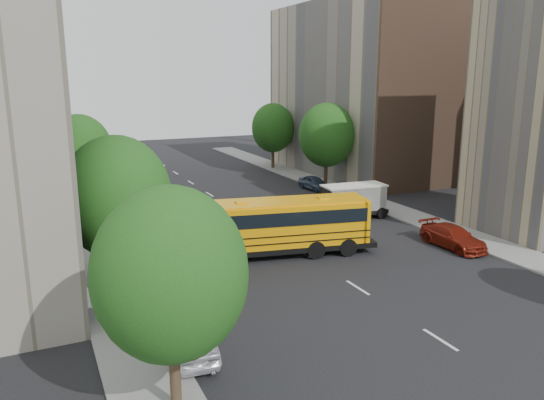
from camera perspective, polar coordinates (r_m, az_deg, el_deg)
ground at (r=34.18m, az=1.71°, el=-4.72°), size 120.00×120.00×0.00m
sidewalk_left at (r=35.78m, az=-18.84°, el=-4.52°), size 3.00×80.00×0.12m
sidewalk_right at (r=44.15m, az=12.24°, el=-0.79°), size 3.00×80.00×0.12m
lane_markings at (r=43.01m, az=-4.23°, el=-0.97°), size 0.15×64.00×0.01m
building_right_far at (r=58.91m, az=8.94°, el=11.60°), size 10.00×22.00×18.00m
building_right_sidewall at (r=50.11m, az=16.03°, el=10.99°), size 10.10×0.30×18.00m
street_tree_0 at (r=16.57m, az=-10.87°, el=-7.88°), size 4.80×4.80×7.41m
street_tree_1 at (r=25.93m, az=-16.32°, el=0.25°), size 5.12×5.12×7.90m
street_tree_2 at (r=43.59m, az=-19.98°, el=4.93°), size 4.99×4.99×7.71m
street_tree_4 at (r=50.38m, az=5.89°, el=6.96°), size 5.25×5.25×8.10m
street_tree_5 at (r=60.99m, az=0.10°, el=7.76°), size 4.86×4.86×7.51m
school_bus at (r=31.52m, az=0.09°, el=-2.65°), size 12.42×5.05×3.42m
safari_truck at (r=40.25m, az=8.22°, el=-0.09°), size 6.12×2.68×2.55m
parked_car_0 at (r=21.40m, az=-8.89°, el=-14.21°), size 2.10×4.45×1.47m
parked_car_1 at (r=41.06m, az=-16.00°, el=-1.19°), size 1.66×4.11×1.33m
parked_car_2 at (r=54.64m, az=-19.19°, el=2.10°), size 2.36×4.84×1.32m
parked_car_3 at (r=35.15m, az=18.89°, el=-3.78°), size 2.00×4.74×1.37m
parked_car_4 at (r=50.09m, az=4.58°, el=1.84°), size 1.84×3.98×1.32m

